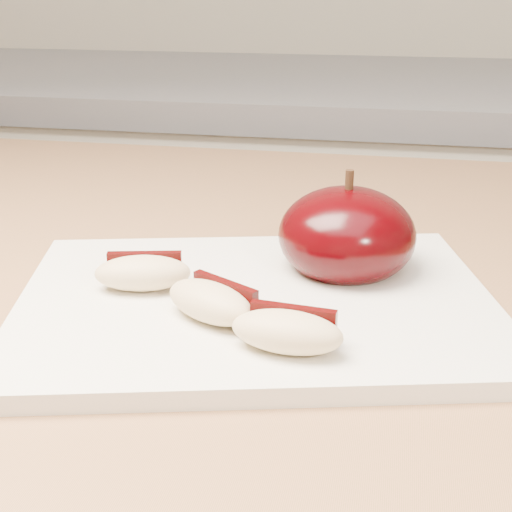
# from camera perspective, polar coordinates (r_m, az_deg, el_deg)

# --- Properties ---
(back_cabinet) EXTENTS (2.40, 0.62, 0.94)m
(back_cabinet) POSITION_cam_1_polar(r_m,az_deg,el_deg) (1.32, 8.35, -6.54)
(back_cabinet) COLOR silver
(back_cabinet) RESTS_ON ground
(cutting_board) EXTENTS (0.32, 0.27, 0.01)m
(cutting_board) POSITION_cam_1_polar(r_m,az_deg,el_deg) (0.42, -0.00, -3.87)
(cutting_board) COLOR silver
(cutting_board) RESTS_ON island_counter
(apple_half) EXTENTS (0.10, 0.10, 0.07)m
(apple_half) POSITION_cam_1_polar(r_m,az_deg,el_deg) (0.46, 7.27, 1.67)
(apple_half) COLOR black
(apple_half) RESTS_ON cutting_board
(apple_wedge_a) EXTENTS (0.06, 0.04, 0.02)m
(apple_wedge_a) POSITION_cam_1_polar(r_m,az_deg,el_deg) (0.43, -9.03, -1.30)
(apple_wedge_a) COLOR #D3B685
(apple_wedge_a) RESTS_ON cutting_board
(apple_wedge_b) EXTENTS (0.06, 0.05, 0.02)m
(apple_wedge_b) POSITION_cam_1_polar(r_m,az_deg,el_deg) (0.39, -3.56, -3.64)
(apple_wedge_b) COLOR #D3B685
(apple_wedge_b) RESTS_ON cutting_board
(apple_wedge_c) EXTENTS (0.06, 0.03, 0.02)m
(apple_wedge_c) POSITION_cam_1_polar(r_m,az_deg,el_deg) (0.36, 2.55, -5.99)
(apple_wedge_c) COLOR #D3B685
(apple_wedge_c) RESTS_ON cutting_board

